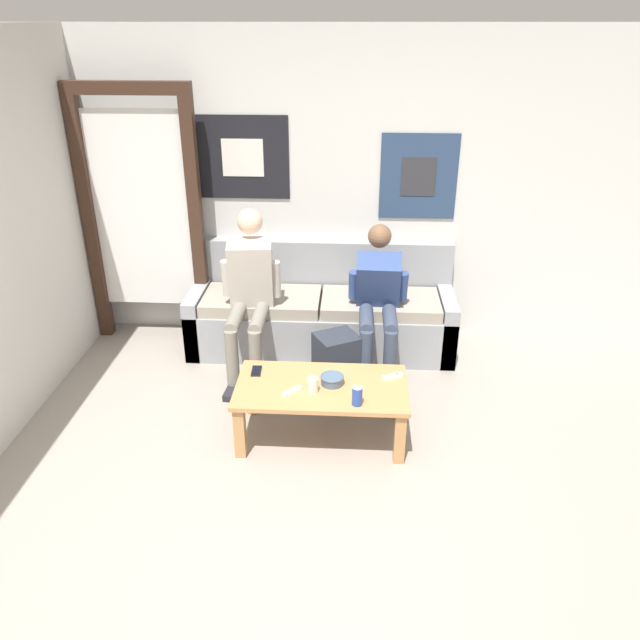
{
  "coord_description": "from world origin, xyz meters",
  "views": [
    {
      "loc": [
        0.23,
        -2.53,
        2.57
      ],
      "look_at": [
        -0.01,
        1.42,
        0.65
      ],
      "focal_mm": 35.0,
      "sensor_mm": 36.0,
      "label": 1
    }
  ],
  "objects_px": {
    "coffee_table": "(322,394)",
    "ceramic_bowl": "(332,379)",
    "person_seated_teen": "(378,297)",
    "drink_can_blue": "(357,396)",
    "game_controller_near_left": "(292,391)",
    "pillar_candle": "(313,385)",
    "game_controller_near_right": "(393,376)",
    "backpack": "(337,364)",
    "cell_phone": "(256,371)",
    "person_seated_adult": "(249,289)",
    "couch": "(321,315)"
  },
  "relations": [
    {
      "from": "person_seated_adult",
      "to": "backpack",
      "type": "bearing_deg",
      "value": -24.36
    },
    {
      "from": "couch",
      "to": "coffee_table",
      "type": "relative_size",
      "value": 1.96
    },
    {
      "from": "pillar_candle",
      "to": "game_controller_near_right",
      "type": "xyz_separation_m",
      "value": [
        0.52,
        0.2,
        -0.04
      ]
    },
    {
      "from": "person_seated_teen",
      "to": "ceramic_bowl",
      "type": "height_order",
      "value": "person_seated_teen"
    },
    {
      "from": "backpack",
      "to": "pillar_candle",
      "type": "relative_size",
      "value": 4.15
    },
    {
      "from": "backpack",
      "to": "ceramic_bowl",
      "type": "bearing_deg",
      "value": -91.69
    },
    {
      "from": "backpack",
      "to": "cell_phone",
      "type": "height_order",
      "value": "backpack"
    },
    {
      "from": "pillar_candle",
      "to": "cell_phone",
      "type": "height_order",
      "value": "pillar_candle"
    },
    {
      "from": "person_seated_adult",
      "to": "game_controller_near_left",
      "type": "relative_size",
      "value": 9.89
    },
    {
      "from": "backpack",
      "to": "person_seated_adult",
      "type": "bearing_deg",
      "value": 155.64
    },
    {
      "from": "pillar_candle",
      "to": "game_controller_near_right",
      "type": "bearing_deg",
      "value": 20.98
    },
    {
      "from": "drink_can_blue",
      "to": "game_controller_near_left",
      "type": "bearing_deg",
      "value": 165.47
    },
    {
      "from": "backpack",
      "to": "cell_phone",
      "type": "bearing_deg",
      "value": -140.01
    },
    {
      "from": "coffee_table",
      "to": "ceramic_bowl",
      "type": "distance_m",
      "value": 0.12
    },
    {
      "from": "drink_can_blue",
      "to": "ceramic_bowl",
      "type": "bearing_deg",
      "value": 125.05
    },
    {
      "from": "couch",
      "to": "drink_can_blue",
      "type": "height_order",
      "value": "couch"
    },
    {
      "from": "ceramic_bowl",
      "to": "drink_can_blue",
      "type": "xyz_separation_m",
      "value": [
        0.17,
        -0.24,
        0.03
      ]
    },
    {
      "from": "drink_can_blue",
      "to": "couch",
      "type": "bearing_deg",
      "value": 101.5
    },
    {
      "from": "game_controller_near_left",
      "to": "person_seated_teen",
      "type": "bearing_deg",
      "value": 61.76
    },
    {
      "from": "couch",
      "to": "ceramic_bowl",
      "type": "distance_m",
      "value": 1.3
    },
    {
      "from": "person_seated_adult",
      "to": "drink_can_blue",
      "type": "relative_size",
      "value": 10.24
    },
    {
      "from": "drink_can_blue",
      "to": "game_controller_near_left",
      "type": "height_order",
      "value": "drink_can_blue"
    },
    {
      "from": "pillar_candle",
      "to": "game_controller_near_right",
      "type": "distance_m",
      "value": 0.56
    },
    {
      "from": "couch",
      "to": "pillar_candle",
      "type": "xyz_separation_m",
      "value": [
        0.02,
        -1.38,
        0.15
      ]
    },
    {
      "from": "pillar_candle",
      "to": "drink_can_blue",
      "type": "height_order",
      "value": "drink_can_blue"
    },
    {
      "from": "couch",
      "to": "person_seated_adult",
      "type": "relative_size",
      "value": 1.74
    },
    {
      "from": "coffee_table",
      "to": "person_seated_teen",
      "type": "distance_m",
      "value": 1.07
    },
    {
      "from": "game_controller_near_right",
      "to": "cell_phone",
      "type": "height_order",
      "value": "game_controller_near_right"
    },
    {
      "from": "coffee_table",
      "to": "person_seated_adult",
      "type": "height_order",
      "value": "person_seated_adult"
    },
    {
      "from": "person_seated_teen",
      "to": "drink_can_blue",
      "type": "bearing_deg",
      "value": -97.49
    },
    {
      "from": "coffee_table",
      "to": "game_controller_near_right",
      "type": "xyz_separation_m",
      "value": [
        0.47,
        0.12,
        0.08
      ]
    },
    {
      "from": "ceramic_bowl",
      "to": "game_controller_near_right",
      "type": "height_order",
      "value": "ceramic_bowl"
    },
    {
      "from": "person_seated_adult",
      "to": "cell_phone",
      "type": "relative_size",
      "value": 9.12
    },
    {
      "from": "coffee_table",
      "to": "cell_phone",
      "type": "height_order",
      "value": "cell_phone"
    },
    {
      "from": "coffee_table",
      "to": "person_seated_teen",
      "type": "xyz_separation_m",
      "value": [
        0.39,
        0.96,
        0.29
      ]
    },
    {
      "from": "drink_can_blue",
      "to": "cell_phone",
      "type": "relative_size",
      "value": 0.89
    },
    {
      "from": "coffee_table",
      "to": "cell_phone",
      "type": "relative_size",
      "value": 8.12
    },
    {
      "from": "game_controller_near_right",
      "to": "couch",
      "type": "bearing_deg",
      "value": 114.77
    },
    {
      "from": "person_seated_adult",
      "to": "pillar_candle",
      "type": "distance_m",
      "value": 1.17
    },
    {
      "from": "game_controller_near_left",
      "to": "game_controller_near_right",
      "type": "distance_m",
      "value": 0.69
    },
    {
      "from": "pillar_candle",
      "to": "drink_can_blue",
      "type": "bearing_deg",
      "value": -25.13
    },
    {
      "from": "pillar_candle",
      "to": "game_controller_near_left",
      "type": "xyz_separation_m",
      "value": [
        -0.13,
        -0.03,
        -0.04
      ]
    },
    {
      "from": "game_controller_near_right",
      "to": "ceramic_bowl",
      "type": "bearing_deg",
      "value": -166.26
    },
    {
      "from": "person_seated_adult",
      "to": "cell_phone",
      "type": "bearing_deg",
      "value": -78.25
    },
    {
      "from": "person_seated_teen",
      "to": "game_controller_near_left",
      "type": "distance_m",
      "value": 1.22
    },
    {
      "from": "backpack",
      "to": "game_controller_near_right",
      "type": "height_order",
      "value": "backpack"
    },
    {
      "from": "coffee_table",
      "to": "pillar_candle",
      "type": "bearing_deg",
      "value": -123.52
    },
    {
      "from": "person_seated_adult",
      "to": "drink_can_blue",
      "type": "xyz_separation_m",
      "value": [
        0.85,
        -1.13,
        -0.22
      ]
    },
    {
      "from": "person_seated_teen",
      "to": "pillar_candle",
      "type": "relative_size",
      "value": 10.34
    },
    {
      "from": "person_seated_teen",
      "to": "ceramic_bowl",
      "type": "distance_m",
      "value": 1.0
    }
  ]
}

